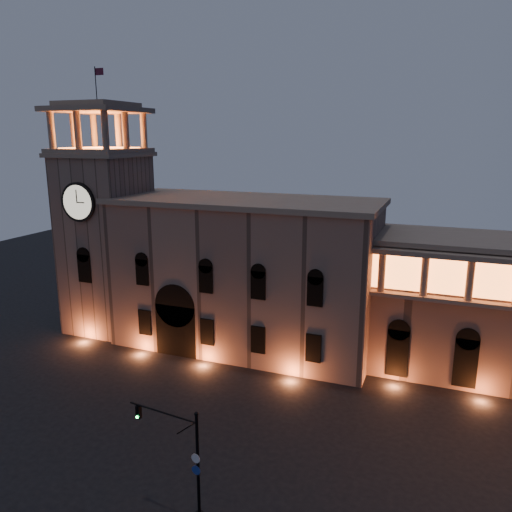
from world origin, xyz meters
name	(u,v)px	position (x,y,z in m)	size (l,w,h in m)	color
ground	(163,451)	(0.00, 0.00, 0.00)	(160.00, 160.00, 0.00)	black
government_building	(244,274)	(-2.08, 21.93, 8.77)	(30.80, 12.80, 17.60)	#826555
clock_tower	(106,233)	(-20.50, 20.98, 12.50)	(9.80, 9.80, 32.40)	#826555
traffic_light	(186,459)	(5.03, -5.20, 4.06)	(5.61, 1.00, 7.73)	black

